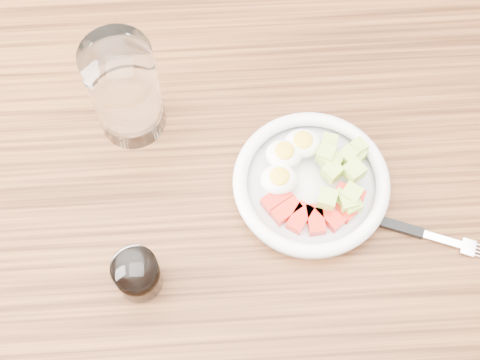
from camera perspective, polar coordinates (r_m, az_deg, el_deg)
name	(u,v)px	position (r m, az deg, el deg)	size (l,w,h in m)	color
ground	(244,312)	(1.69, 0.37, -11.16)	(4.00, 4.00, 0.00)	brown
dining_table	(247,219)	(1.05, 0.58, -3.32)	(1.50, 0.90, 0.77)	brown
bowl	(311,182)	(0.94, 6.08, -0.13)	(0.22, 0.22, 0.05)	white
fork	(408,229)	(0.96, 14.11, -4.12)	(0.20, 0.09, 0.01)	black
water_glass	(125,90)	(0.94, -9.79, 7.55)	(0.10, 0.10, 0.17)	white
coffee_glass	(137,275)	(0.89, -8.74, -7.99)	(0.06, 0.06, 0.07)	white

